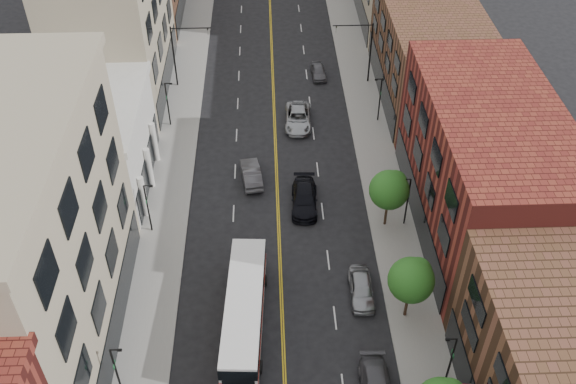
{
  "coord_description": "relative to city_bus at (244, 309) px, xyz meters",
  "views": [
    {
      "loc": [
        -0.73,
        -16.41,
        38.91
      ],
      "look_at": [
        0.77,
        22.94,
        5.0
      ],
      "focal_mm": 40.0,
      "sensor_mm": 36.0,
      "label": 1
    }
  ],
  "objects": [
    {
      "name": "lamp_l_2",
      "position": [
        -8.18,
        10.39,
        1.17
      ],
      "size": [
        0.81,
        0.55,
        5.05
      ],
      "color": "black",
      "rests_on": "sidewalk_left"
    },
    {
      "name": "signal_mast_right",
      "position": [
        13.04,
        34.39,
        2.85
      ],
      "size": [
        4.49,
        0.18,
        7.2
      ],
      "color": "black",
      "rests_on": "sidewalk_right"
    },
    {
      "name": "car_parked_far",
      "position": [
        9.0,
        2.51,
        -1.01
      ],
      "size": [
        1.93,
        4.63,
        1.57
      ],
      "primitive_type": "imported",
      "rotation": [
        0.0,
        0.0,
        -0.02
      ],
      "color": "#97999E",
      "rests_on": "ground"
    },
    {
      "name": "bldg_l_white",
      "position": [
        -14.22,
        17.39,
        2.2
      ],
      "size": [
        10.0,
        14.0,
        8.0
      ],
      "primitive_type": "cube",
      "color": "silver",
      "rests_on": "ground"
    },
    {
      "name": "lamp_l_1",
      "position": [
        -8.18,
        -5.61,
        1.17
      ],
      "size": [
        0.81,
        0.55,
        5.05
      ],
      "color": "black",
      "rests_on": "sidewalk_left"
    },
    {
      "name": "tree_r_2",
      "position": [
        12.16,
        0.46,
        2.33
      ],
      "size": [
        3.4,
        3.4,
        5.59
      ],
      "color": "black",
      "rests_on": "sidewalk_right"
    },
    {
      "name": "bldg_l_far_a",
      "position": [
        -14.22,
        34.39,
        7.2
      ],
      "size": [
        10.0,
        20.0,
        18.0
      ],
      "primitive_type": "cube",
      "color": "tan",
      "rests_on": "ground"
    },
    {
      "name": "lamp_l_3",
      "position": [
        -8.18,
        26.39,
        1.17
      ],
      "size": [
        0.81,
        0.55,
        5.05
      ],
      "color": "black",
      "rests_on": "sidewalk_left"
    },
    {
      "name": "bldg_r_far_a",
      "position": [
        19.78,
        31.39,
        3.2
      ],
      "size": [
        10.0,
        20.0,
        10.0
      ],
      "primitive_type": "cube",
      "color": "brown",
      "rests_on": "ground"
    },
    {
      "name": "car_lane_behind",
      "position": [
        0.38,
        16.99,
        -1.0
      ],
      "size": [
        2.34,
        5.01,
        1.59
      ],
      "primitive_type": "imported",
      "rotation": [
        0.0,
        0.0,
        3.28
      ],
      "color": "#49494E",
      "rests_on": "ground"
    },
    {
      "name": "car_lane_b",
      "position": [
        5.25,
        26.13,
        -0.98
      ],
      "size": [
        2.96,
        6.0,
        1.64
      ],
      "primitive_type": "imported",
      "rotation": [
        0.0,
        0.0,
        -0.04
      ],
      "color": "#A3A6AB",
      "rests_on": "ground"
    },
    {
      "name": "lamp_r_1",
      "position": [
        13.73,
        -5.61,
        1.17
      ],
      "size": [
        0.81,
        0.55,
        5.05
      ],
      "color": "black",
      "rests_on": "sidewalk_right"
    },
    {
      "name": "signal_mast_left",
      "position": [
        -7.49,
        34.39,
        2.85
      ],
      "size": [
        4.49,
        0.18,
        7.2
      ],
      "color": "black",
      "rests_on": "sidewalk_left"
    },
    {
      "name": "sidewalk_right",
      "position": [
        12.78,
        21.39,
        -1.72
      ],
      "size": [
        4.0,
        110.0,
        0.15
      ],
      "primitive_type": "cube",
      "color": "gray",
      "rests_on": "ground"
    },
    {
      "name": "city_bus",
      "position": [
        0.0,
        0.0,
        0.0
      ],
      "size": [
        3.41,
        12.15,
        3.09
      ],
      "rotation": [
        0.0,
        0.0,
        -0.06
      ],
      "color": "white",
      "rests_on": "ground"
    },
    {
      "name": "car_lane_c",
      "position": [
        8.13,
        35.86,
        -1.13
      ],
      "size": [
        1.79,
        4.02,
        1.34
      ],
      "primitive_type": "imported",
      "rotation": [
        0.0,
        0.0,
        0.05
      ],
      "color": "#56555B",
      "rests_on": "ground"
    },
    {
      "name": "sidewalk_left",
      "position": [
        -7.22,
        21.39,
        -1.72
      ],
      "size": [
        4.0,
        110.0,
        0.15
      ],
      "primitive_type": "cube",
      "color": "gray",
      "rests_on": "ground"
    },
    {
      "name": "lamp_r_2",
      "position": [
        13.73,
        10.39,
        1.17
      ],
      "size": [
        0.81,
        0.55,
        5.05
      ],
      "color": "black",
      "rests_on": "sidewalk_right"
    },
    {
      "name": "bldg_l_tanoffice",
      "position": [
        -14.22,
        -0.61,
        7.2
      ],
      "size": [
        10.0,
        22.0,
        18.0
      ],
      "primitive_type": "cube",
      "color": "tan",
      "rests_on": "ground"
    },
    {
      "name": "bldg_r_mid",
      "position": [
        19.78,
        10.39,
        4.2
      ],
      "size": [
        10.0,
        22.0,
        12.0
      ],
      "primitive_type": "cube",
      "color": "maroon",
      "rests_on": "ground"
    },
    {
      "name": "lamp_r_3",
      "position": [
        13.73,
        26.39,
        1.17
      ],
      "size": [
        0.81,
        0.55,
        5.05
      ],
      "color": "black",
      "rests_on": "sidewalk_right"
    },
    {
      "name": "tree_r_3",
      "position": [
        12.16,
        10.46,
        2.33
      ],
      "size": [
        3.4,
        3.4,
        5.59
      ],
      "color": "black",
      "rests_on": "sidewalk_right"
    },
    {
      "name": "car_lane_a",
      "position": [
        5.17,
        13.22,
        -0.98
      ],
      "size": [
        2.56,
        5.76,
        1.64
      ],
      "primitive_type": "imported",
      "rotation": [
        0.0,
        0.0,
        -0.05
      ],
      "color": "black",
      "rests_on": "ground"
    }
  ]
}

